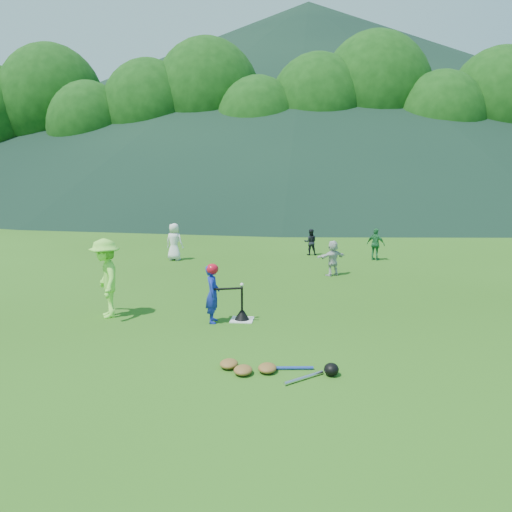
{
  "coord_description": "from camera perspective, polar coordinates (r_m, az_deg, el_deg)",
  "views": [
    {
      "loc": [
        1.38,
        -9.63,
        2.97
      ],
      "look_at": [
        0.0,
        2.5,
        0.9
      ],
      "focal_mm": 35.0,
      "sensor_mm": 36.0,
      "label": 1
    }
  ],
  "objects": [
    {
      "name": "home_plate",
      "position": [
        10.17,
        -1.61,
        -7.3
      ],
      "size": [
        0.45,
        0.45,
        0.02
      ],
      "primitive_type": "cube",
      "color": "silver",
      "rests_on": "ground"
    },
    {
      "name": "ground",
      "position": [
        10.17,
        -1.61,
        -7.35
      ],
      "size": [
        120.0,
        120.0,
        0.0
      ],
      "primitive_type": "plane",
      "color": "#285012",
      "rests_on": "ground"
    },
    {
      "name": "adult_coach",
      "position": [
        10.66,
        -16.8,
        -2.45
      ],
      "size": [
        1.04,
        1.21,
        1.63
      ],
      "primitive_type": "imported",
      "rotation": [
        0.0,
        0.0,
        -1.07
      ],
      "color": "#8BF247",
      "rests_on": "ground"
    },
    {
      "name": "outfield_fence",
      "position": [
        37.73,
        4.41,
        6.13
      ],
      "size": [
        70.07,
        0.08,
        1.33
      ],
      "color": "gray",
      "rests_on": "ground"
    },
    {
      "name": "batter_gear",
      "position": [
        9.82,
        -4.88,
        -1.68
      ],
      "size": [
        0.73,
        0.26,
        0.52
      ],
      "color": "red",
      "rests_on": "ground"
    },
    {
      "name": "batting_tee",
      "position": [
        10.14,
        -1.61,
        -6.65
      ],
      "size": [
        0.3,
        0.3,
        0.68
      ],
      "color": "black",
      "rests_on": "home_plate"
    },
    {
      "name": "fielder_c",
      "position": [
        17.35,
        13.52,
        1.31
      ],
      "size": [
        0.68,
        0.55,
        1.08
      ],
      "primitive_type": "imported",
      "rotation": [
        0.0,
        0.0,
        2.62
      ],
      "color": "#23743A",
      "rests_on": "ground"
    },
    {
      "name": "baseball",
      "position": [
        9.98,
        -1.63,
        -3.3
      ],
      "size": [
        0.08,
        0.08,
        0.08
      ],
      "primitive_type": "sphere",
      "color": "white",
      "rests_on": "batting_tee"
    },
    {
      "name": "fielder_b",
      "position": [
        18.05,
        6.25,
        1.6
      ],
      "size": [
        0.49,
        0.4,
        0.94
      ],
      "primitive_type": "imported",
      "rotation": [
        0.0,
        0.0,
        3.24
      ],
      "color": "black",
      "rests_on": "ground"
    },
    {
      "name": "distant_hills",
      "position": [
        92.67,
        0.9,
        17.05
      ],
      "size": [
        155.0,
        140.0,
        32.0
      ],
      "color": "black",
      "rests_on": "ground"
    },
    {
      "name": "equipment_pile",
      "position": [
        7.65,
        1.3,
        -12.69
      ],
      "size": [
        1.8,
        0.75,
        0.19
      ],
      "color": "olive",
      "rests_on": "ground"
    },
    {
      "name": "tree_line",
      "position": [
        43.79,
        5.12,
        16.44
      ],
      "size": [
        70.04,
        11.4,
        14.82
      ],
      "color": "#382314",
      "rests_on": "ground"
    },
    {
      "name": "fielder_d",
      "position": [
        14.53,
        8.76,
        -0.23
      ],
      "size": [
        0.95,
        0.79,
        1.02
      ],
      "primitive_type": "imported",
      "rotation": [
        0.0,
        0.0,
        3.74
      ],
      "color": "silver",
      "rests_on": "ground"
    },
    {
      "name": "fielder_a",
      "position": [
        17.08,
        -9.32,
        1.61
      ],
      "size": [
        0.69,
        0.53,
        1.26
      ],
      "primitive_type": "imported",
      "rotation": [
        0.0,
        0.0,
        2.91
      ],
      "color": "silver",
      "rests_on": "ground"
    },
    {
      "name": "batter_child",
      "position": [
        9.93,
        -4.97,
        -4.33
      ],
      "size": [
        0.32,
        0.45,
        1.16
      ],
      "primitive_type": "imported",
      "rotation": [
        0.0,
        0.0,
        1.68
      ],
      "color": "#1726A0",
      "rests_on": "ground"
    }
  ]
}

